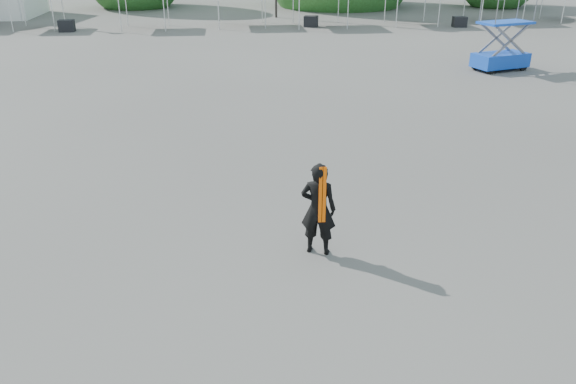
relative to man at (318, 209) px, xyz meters
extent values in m
plane|color=#474442|center=(-0.67, 1.50, -0.87)|extent=(120.00, 120.00, 0.00)
cylinder|color=silver|center=(-14.41, 28.35, 0.13)|extent=(0.06, 0.06, 2.00)
cylinder|color=silver|center=(-11.90, 28.35, 0.13)|extent=(0.06, 0.06, 2.00)
cylinder|color=silver|center=(-14.41, 30.85, 0.13)|extent=(0.06, 0.06, 2.00)
cylinder|color=silver|center=(-11.90, 30.85, 0.13)|extent=(0.06, 0.06, 2.00)
cylinder|color=silver|center=(-7.75, 27.54, 0.13)|extent=(0.06, 0.06, 2.00)
cylinder|color=silver|center=(-5.10, 27.54, 0.13)|extent=(0.06, 0.06, 2.00)
cylinder|color=silver|center=(-7.75, 30.20, 0.13)|extent=(0.06, 0.06, 2.00)
cylinder|color=silver|center=(-5.10, 30.20, 0.13)|extent=(0.06, 0.06, 2.00)
cylinder|color=silver|center=(-1.80, 28.11, 0.13)|extent=(0.06, 0.06, 2.00)
cylinder|color=silver|center=(1.14, 28.11, 0.13)|extent=(0.06, 0.06, 2.00)
cylinder|color=silver|center=(-1.80, 31.05, 0.13)|extent=(0.06, 0.06, 2.00)
cylinder|color=silver|center=(1.14, 31.05, 0.13)|extent=(0.06, 0.06, 2.00)
cylinder|color=silver|center=(3.20, 27.26, 0.13)|extent=(0.06, 0.06, 2.00)
cylinder|color=silver|center=(6.29, 27.26, 0.13)|extent=(0.06, 0.06, 2.00)
cylinder|color=silver|center=(3.20, 30.35, 0.13)|extent=(0.06, 0.06, 2.00)
cylinder|color=silver|center=(6.29, 30.35, 0.13)|extent=(0.06, 0.06, 2.00)
cylinder|color=silver|center=(9.53, 27.52, 0.13)|extent=(0.06, 0.06, 2.00)
cylinder|color=silver|center=(12.33, 27.52, 0.13)|extent=(0.06, 0.06, 2.00)
cylinder|color=silver|center=(9.53, 30.32, 0.13)|extent=(0.06, 0.06, 2.00)
cylinder|color=silver|center=(12.33, 30.32, 0.13)|extent=(0.06, 0.06, 2.00)
cylinder|color=silver|center=(15.47, 28.08, 0.13)|extent=(0.06, 0.06, 2.00)
cylinder|color=silver|center=(18.39, 28.08, 0.13)|extent=(0.06, 0.06, 2.00)
cylinder|color=silver|center=(15.47, 31.00, 0.13)|extent=(0.06, 0.06, 2.00)
cylinder|color=silver|center=(18.39, 31.00, 0.13)|extent=(0.06, 0.06, 2.00)
cylinder|color=silver|center=(21.12, 28.00, 0.13)|extent=(0.06, 0.06, 2.00)
cylinder|color=silver|center=(21.12, 30.82, 0.13)|extent=(0.06, 0.06, 2.00)
imported|color=black|center=(0.00, 0.00, 0.00)|extent=(0.74, 0.60, 1.74)
cube|color=#FF5905|center=(0.00, -0.17, 0.35)|extent=(0.14, 0.02, 1.04)
cube|color=#0E44B8|center=(10.37, 14.56, -0.43)|extent=(2.59, 1.80, 0.59)
cube|color=#0E44B8|center=(10.37, 14.56, 1.13)|extent=(2.48, 1.73, 0.10)
cylinder|color=black|center=(9.67, 13.84, -0.70)|extent=(0.38, 0.24, 0.35)
cylinder|color=black|center=(11.35, 14.35, -0.70)|extent=(0.38, 0.24, 0.35)
cylinder|color=black|center=(9.39, 14.77, -0.70)|extent=(0.38, 0.24, 0.35)
cylinder|color=black|center=(11.07, 15.28, -0.70)|extent=(0.38, 0.24, 0.35)
cube|color=black|center=(-11.13, 28.14, -0.52)|extent=(0.91, 0.71, 0.70)
cube|color=black|center=(4.15, 28.54, -0.53)|extent=(1.03, 0.90, 0.68)
cube|color=black|center=(13.72, 27.36, -0.55)|extent=(0.88, 0.71, 0.65)
camera|label=1|loc=(-1.53, -8.83, 4.38)|focal=35.00mm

